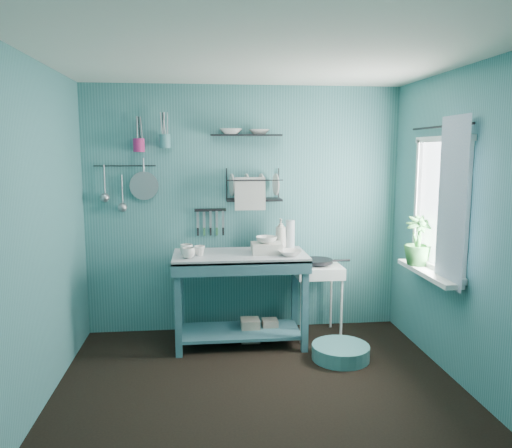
{
  "coord_description": "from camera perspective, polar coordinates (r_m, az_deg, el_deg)",
  "views": [
    {
      "loc": [
        -0.42,
        -3.56,
        1.86
      ],
      "look_at": [
        0.05,
        0.85,
        1.2
      ],
      "focal_mm": 35.0,
      "sensor_mm": 36.0,
      "label": 1
    }
  ],
  "objects": [
    {
      "name": "soap_bottle",
      "position": [
        4.94,
        2.83,
        -1.1
      ],
      "size": [
        0.11,
        0.12,
        0.3
      ],
      "primitive_type": "imported",
      "color": "beige",
      "rests_on": "work_counter"
    },
    {
      "name": "utensil_cup_teal",
      "position": [
        4.99,
        -10.36,
        9.29
      ],
      "size": [
        0.11,
        0.11,
        0.13
      ],
      "primitive_type": "cylinder",
      "color": "teal",
      "rests_on": "wall_back"
    },
    {
      "name": "wall_left",
      "position": [
        3.8,
        -24.11,
        -1.51
      ],
      "size": [
        0.0,
        3.0,
        3.0
      ],
      "primitive_type": "plane",
      "rotation": [
        1.57,
        0.0,
        1.57
      ],
      "color": "#397476",
      "rests_on": "ground"
    },
    {
      "name": "ladle_inner",
      "position": [
        5.09,
        -15.05,
        3.77
      ],
      "size": [
        0.01,
        0.01,
        0.3
      ],
      "primitive_type": "cylinder",
      "color": "#98999F",
      "rests_on": "wall_back"
    },
    {
      "name": "tub_bowl",
      "position": [
        4.71,
        1.2,
        -1.81
      ],
      "size": [
        0.2,
        0.19,
        0.06
      ],
      "primitive_type": "imported",
      "color": "silver",
      "rests_on": "wash_tub"
    },
    {
      "name": "shelf_bowl_right",
      "position": [
        5.0,
        0.37,
        11.04
      ],
      "size": [
        0.22,
        0.22,
        0.05
      ],
      "primitive_type": "imported",
      "rotation": [
        0.0,
        0.0,
        -0.07
      ],
      "color": "silver",
      "rests_on": "upper_shelf"
    },
    {
      "name": "curtain_rod",
      "position": [
        4.47,
        20.3,
        10.39
      ],
      "size": [
        0.02,
        1.05,
        0.02
      ],
      "primitive_type": "cylinder",
      "rotation": [
        1.57,
        0.0,
        0.0
      ],
      "color": "black",
      "rests_on": "wall_right"
    },
    {
      "name": "utensil_cup_magenta",
      "position": [
        5.01,
        -13.24,
        8.76
      ],
      "size": [
        0.11,
        0.11,
        0.13
      ],
      "primitive_type": "cylinder",
      "color": "#A41E5C",
      "rests_on": "wall_back"
    },
    {
      "name": "counter_bowl",
      "position": [
        4.63,
        3.86,
        -3.31
      ],
      "size": [
        0.22,
        0.22,
        0.05
      ],
      "primitive_type": "imported",
      "color": "silver",
      "rests_on": "work_counter"
    },
    {
      "name": "curtain",
      "position": [
        4.21,
        21.44,
        2.3
      ],
      "size": [
        0.0,
        1.35,
        1.35
      ],
      "primitive_type": "plane",
      "rotation": [
        1.57,
        0.0,
        1.57
      ],
      "color": "silver",
      "rests_on": "wall_right"
    },
    {
      "name": "storage_tin_small",
      "position": [
        5.05,
        1.6,
        -11.92
      ],
      "size": [
        0.15,
        0.15,
        0.2
      ],
      "primitive_type": "cube",
      "color": "gray",
      "rests_on": "floor"
    },
    {
      "name": "mug_left",
      "position": [
        4.55,
        -7.74,
        -3.3
      ],
      "size": [
        0.12,
        0.12,
        0.1
      ],
      "primitive_type": "imported",
      "color": "silver",
      "rests_on": "work_counter"
    },
    {
      "name": "windowsill",
      "position": [
        4.57,
        19.05,
        -5.29
      ],
      "size": [
        0.16,
        0.95,
        0.04
      ],
      "primitive_type": "cube",
      "color": "white",
      "rests_on": "wall_right"
    },
    {
      "name": "storage_tin_large",
      "position": [
        5.0,
        -0.68,
        -12.02
      ],
      "size": [
        0.18,
        0.18,
        0.22
      ],
      "primitive_type": "cube",
      "color": "gray",
      "rests_on": "floor"
    },
    {
      "name": "wash_tub",
      "position": [
        4.72,
        1.2,
        -2.77
      ],
      "size": [
        0.28,
        0.22,
        0.1
      ],
      "primitive_type": "cube",
      "color": "beige",
      "rests_on": "work_counter"
    },
    {
      "name": "ceiling",
      "position": [
        3.64,
        0.68,
        18.61
      ],
      "size": [
        3.2,
        3.2,
        0.0
      ],
      "primitive_type": "plane",
      "rotation": [
        3.14,
        0.0,
        0.0
      ],
      "color": "silver",
      "rests_on": "ground"
    },
    {
      "name": "upper_shelf",
      "position": [
        4.98,
        -1.06,
        10.11
      ],
      "size": [
        0.72,
        0.27,
        0.01
      ],
      "primitive_type": "cube",
      "rotation": [
        0.0,
        0.0,
        -0.14
      ],
      "color": "black",
      "rests_on": "wall_back"
    },
    {
      "name": "mug_mid",
      "position": [
        4.65,
        -6.47,
        -3.05
      ],
      "size": [
        0.14,
        0.14,
        0.09
      ],
      "primitive_type": "imported",
      "rotation": [
        0.0,
        0.0,
        0.52
      ],
      "color": "silver",
      "rests_on": "work_counter"
    },
    {
      "name": "hook_rail",
      "position": [
        5.09,
        -14.77,
        6.44
      ],
      "size": [
        0.6,
        0.01,
        0.01
      ],
      "primitive_type": "cylinder",
      "rotation": [
        0.0,
        1.57,
        0.0
      ],
      "color": "black",
      "rests_on": "wall_back"
    },
    {
      "name": "window_glass",
      "position": [
        4.51,
        20.39,
        2.08
      ],
      "size": [
        0.0,
        1.1,
        1.1
      ],
      "primitive_type": "plane",
      "rotation": [
        1.57,
        0.0,
        1.57
      ],
      "color": "white",
      "rests_on": "wall_right"
    },
    {
      "name": "mug_right",
      "position": [
        4.71,
        -7.93,
        -2.91
      ],
      "size": [
        0.17,
        0.17,
        0.1
      ],
      "primitive_type": "imported",
      "rotation": [
        0.0,
        0.0,
        1.05
      ],
      "color": "silver",
      "rests_on": "work_counter"
    },
    {
      "name": "ladle_outer",
      "position": [
        5.12,
        -16.94,
        4.82
      ],
      "size": [
        0.01,
        0.01,
        0.3
      ],
      "primitive_type": "cylinder",
      "color": "#98999F",
      "rests_on": "wall_back"
    },
    {
      "name": "floor",
      "position": [
        4.03,
        0.62,
        -18.97
      ],
      "size": [
        3.2,
        3.2,
        0.0
      ],
      "primitive_type": "plane",
      "color": "black",
      "rests_on": "ground"
    },
    {
      "name": "colander",
      "position": [
        5.05,
        -12.68,
        4.29
      ],
      "size": [
        0.28,
        0.03,
        0.28
      ],
      "primitive_type": "cylinder",
      "rotation": [
        1.54,
        0.0,
        0.0
      ],
      "color": "#98999F",
      "rests_on": "wall_back"
    },
    {
      "name": "shelf_bowl_left",
      "position": [
        4.97,
        -2.9,
        10.16
      ],
      "size": [
        0.25,
        0.25,
        0.05
      ],
      "primitive_type": "imported",
      "rotation": [
        0.0,
        0.0,
        -0.15
      ],
      "color": "silver",
      "rests_on": "upper_shelf"
    },
    {
      "name": "wall_back",
      "position": [
        5.11,
        -1.34,
        1.6
      ],
      "size": [
        3.2,
        0.0,
        3.2
      ],
      "primitive_type": "plane",
      "rotation": [
        1.57,
        0.0,
        0.0
      ],
      "color": "#397476",
      "rests_on": "ground"
    },
    {
      "name": "dish_rack",
      "position": [
        4.97,
        -0.25,
        4.53
      ],
      "size": [
        0.57,
        0.28,
        0.32
      ],
      "primitive_type": "cube",
      "rotation": [
        0.0,
        0.0,
        -0.07
      ],
      "color": "black",
      "rests_on": "wall_back"
    },
    {
      "name": "work_counter",
      "position": [
        4.84,
        -1.82,
        -8.54
      ],
      "size": [
        1.35,
        0.84,
        0.89
      ],
      "primitive_type": "cube",
      "rotation": [
        0.0,
        0.0,
        0.17
      ],
      "color": "#33616B",
      "rests_on": "floor"
    },
    {
      "name": "hotplate_stand",
      "position": [
        5.11,
        6.97,
        -8.62
      ],
      "size": [
        0.48,
        0.48,
        0.73
      ],
      "primitive_type": "cube",
      "rotation": [
        0.0,
        0.0,
        -0.07
      ],
      "color": "white",
      "rests_on": "floor"
    },
    {
      "name": "frying_pan",
      "position": [
        5.01,
        7.06,
        -4.22
      ],
      "size": [
        0.3,
        0.3,
        0.03
      ],
      "primitive_type": "cylinder",
      "color": "black",
      "rests_on": "hotplate_stand"
    },
    {
      "name": "floor_basin",
      "position": [
        4.68,
        9.64,
        -14.23
      ],
      "size": [
        0.52,
        0.52,
        0.13
      ],
      "primitive_type": "cylinder",
      "color": "teal",
      "rests_on": "floor"
    },
    {
      "name": "potted_plant",
      "position": [
        4.71,
        18.06,
        -1.82
      ],
      "size": [
        0.29,
        0.29,
        0.44
      ],
      "primitive_type": "imported",
      "rotation": [
        0.0,
        0.0,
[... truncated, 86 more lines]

